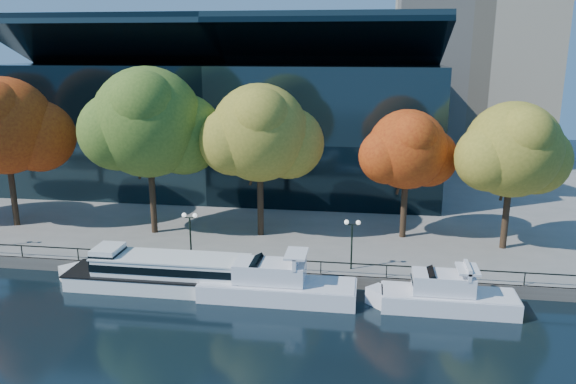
% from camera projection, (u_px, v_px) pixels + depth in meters
% --- Properties ---
extents(ground, '(160.00, 160.00, 0.00)m').
position_uv_depth(ground, '(183.00, 295.00, 41.89)').
color(ground, black).
rests_on(ground, ground).
extents(promenade, '(90.00, 67.08, 1.00)m').
position_uv_depth(promenade, '(269.00, 178.00, 76.59)').
color(promenade, slate).
rests_on(promenade, ground).
extents(railing, '(88.20, 0.08, 0.99)m').
position_uv_depth(railing, '(195.00, 255.00, 44.51)').
color(railing, black).
rests_on(railing, promenade).
extents(convention_building, '(50.00, 24.57, 21.43)m').
position_uv_depth(convention_building, '(231.00, 124.00, 70.73)').
color(convention_building, black).
rests_on(convention_building, ground).
extents(tour_boat, '(16.56, 3.69, 3.14)m').
position_uv_depth(tour_boat, '(160.00, 272.00, 42.83)').
color(tour_boat, white).
rests_on(tour_boat, ground).
extents(cruiser_near, '(12.72, 3.28, 3.68)m').
position_uv_depth(cruiser_near, '(271.00, 284.00, 41.07)').
color(cruiser_near, white).
rests_on(cruiser_near, ground).
extents(cruiser_far, '(10.51, 2.91, 3.43)m').
position_uv_depth(cruiser_far, '(442.00, 295.00, 39.40)').
color(cruiser_far, white).
rests_on(cruiser_far, ground).
extents(tree_1, '(11.43, 9.37, 14.35)m').
position_uv_depth(tree_1, '(6.00, 128.00, 52.61)').
color(tree_1, black).
rests_on(tree_1, promenade).
extents(tree_2, '(12.45, 10.21, 15.37)m').
position_uv_depth(tree_2, '(150.00, 125.00, 50.33)').
color(tree_2, black).
rests_on(tree_2, promenade).
extents(tree_3, '(10.93, 8.96, 13.92)m').
position_uv_depth(tree_3, '(261.00, 135.00, 49.84)').
color(tree_3, black).
rests_on(tree_3, promenade).
extents(tree_4, '(8.85, 7.26, 11.70)m').
position_uv_depth(tree_4, '(409.00, 151.00, 49.64)').
color(tree_4, black).
rests_on(tree_4, promenade).
extents(tree_5, '(10.03, 8.23, 12.68)m').
position_uv_depth(tree_5, '(515.00, 152.00, 46.65)').
color(tree_5, black).
rests_on(tree_5, promenade).
extents(lamp_1, '(1.26, 0.36, 4.03)m').
position_uv_depth(lamp_1, '(190.00, 225.00, 45.30)').
color(lamp_1, black).
rests_on(lamp_1, promenade).
extents(lamp_2, '(1.26, 0.36, 4.03)m').
position_uv_depth(lamp_2, '(352.00, 233.00, 43.48)').
color(lamp_2, black).
rests_on(lamp_2, promenade).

